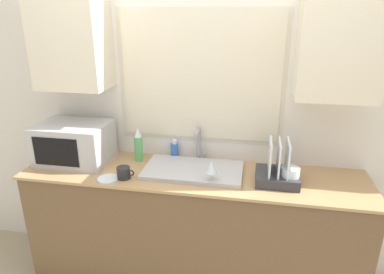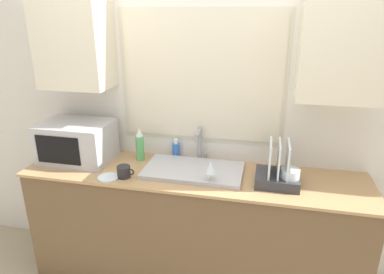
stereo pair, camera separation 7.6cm
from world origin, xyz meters
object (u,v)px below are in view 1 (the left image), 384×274
at_px(faucet, 198,142).
at_px(dish_rack, 279,172).
at_px(wine_glass, 211,168).
at_px(soap_bottle, 175,150).
at_px(mug_near_sink, 124,173).
at_px(microwave, 74,143).
at_px(spray_bottle, 138,145).

relative_size(faucet, dish_rack, 0.91).
distance_m(faucet, wine_glass, 0.38).
bearing_deg(soap_bottle, mug_near_sink, -122.46).
distance_m(microwave, wine_glass, 1.07).
relative_size(faucet, wine_glass, 1.60).
distance_m(dish_rack, soap_bottle, 0.82).
height_order(soap_bottle, mug_near_sink, soap_bottle).
distance_m(microwave, mug_near_sink, 0.52).
bearing_deg(dish_rack, mug_near_sink, -172.81).
bearing_deg(dish_rack, faucet, 156.49).
height_order(microwave, wine_glass, microwave).
xyz_separation_m(microwave, spray_bottle, (0.47, 0.10, -0.02)).
distance_m(faucet, dish_rack, 0.64).
bearing_deg(soap_bottle, faucet, -7.51).
bearing_deg(wine_glass, spray_bottle, 154.83).
height_order(dish_rack, wine_glass, dish_rack).
height_order(dish_rack, mug_near_sink, dish_rack).
bearing_deg(faucet, mug_near_sink, -139.70).
bearing_deg(faucet, microwave, -169.15).
bearing_deg(faucet, dish_rack, -23.51).
distance_m(faucet, soap_bottle, 0.21).
bearing_deg(microwave, dish_rack, -2.95).
height_order(faucet, soap_bottle, faucet).
xyz_separation_m(faucet, dish_rack, (0.58, -0.25, -0.08)).
xyz_separation_m(dish_rack, wine_glass, (-0.43, -0.10, 0.04)).
bearing_deg(microwave, wine_glass, -9.64).
distance_m(microwave, dish_rack, 1.50).
xyz_separation_m(dish_rack, mug_near_sink, (-1.03, -0.13, -0.03)).
xyz_separation_m(microwave, wine_glass, (1.06, -0.18, -0.03)).
height_order(spray_bottle, mug_near_sink, spray_bottle).
distance_m(microwave, soap_bottle, 0.75).
relative_size(soap_bottle, wine_glass, 0.92).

